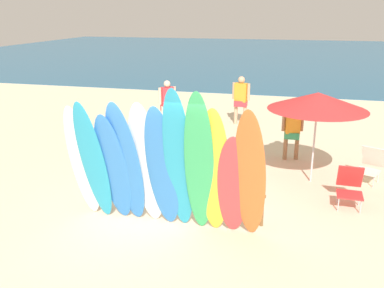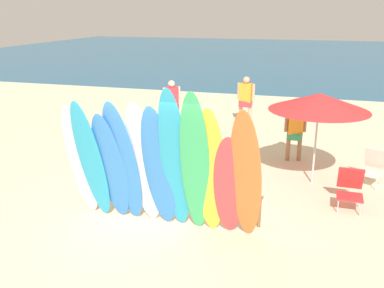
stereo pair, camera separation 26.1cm
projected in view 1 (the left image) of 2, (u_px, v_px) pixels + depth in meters
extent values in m
plane|color=beige|center=(254.00, 90.00, 21.16)|extent=(60.00, 60.00, 0.00)
cube|color=#235B7F|center=(277.00, 54.00, 38.38)|extent=(60.00, 40.00, 0.02)
cylinder|color=brown|center=(94.00, 192.00, 8.56)|extent=(0.07, 0.07, 0.60)
cylinder|color=brown|center=(262.00, 211.00, 7.75)|extent=(0.07, 0.07, 0.60)
cylinder|color=brown|center=(173.00, 187.00, 8.07)|extent=(3.53, 0.06, 0.06)
ellipsoid|color=white|center=(82.00, 163.00, 7.75)|extent=(0.52, 0.70, 2.31)
ellipsoid|color=#289EC6|center=(94.00, 163.00, 7.51)|extent=(0.47, 0.87, 2.45)
ellipsoid|color=#337AD1|center=(114.00, 169.00, 7.54)|extent=(0.57, 0.78, 2.22)
ellipsoid|color=#337AD1|center=(126.00, 165.00, 7.45)|extent=(0.65, 0.86, 2.45)
ellipsoid|color=white|center=(147.00, 166.00, 7.40)|extent=(0.59, 0.75, 2.44)
ellipsoid|color=#337AD1|center=(163.00, 169.00, 7.29)|extent=(0.61, 0.79, 2.41)
ellipsoid|color=#289EC6|center=(179.00, 163.00, 7.09)|extent=(0.54, 0.95, 2.75)
ellipsoid|color=#38B266|center=(199.00, 166.00, 6.99)|extent=(0.59, 0.98, 2.72)
ellipsoid|color=yellow|center=(214.00, 174.00, 7.06)|extent=(0.56, 0.77, 2.43)
ellipsoid|color=#D13D42|center=(233.00, 187.00, 7.12)|extent=(0.60, 0.70, 1.97)
ellipsoid|color=orange|center=(250.00, 177.00, 6.89)|extent=(0.60, 0.83, 2.46)
cylinder|color=#9E704C|center=(285.00, 146.00, 11.23)|extent=(0.11, 0.11, 0.73)
cylinder|color=#9E704C|center=(297.00, 146.00, 11.23)|extent=(0.11, 0.11, 0.73)
cube|color=#33A36B|center=(292.00, 135.00, 11.13)|extent=(0.39, 0.24, 0.18)
cube|color=orange|center=(293.00, 123.00, 11.03)|extent=(0.41, 0.28, 0.57)
sphere|color=#9E704C|center=(294.00, 108.00, 10.91)|extent=(0.21, 0.21, 0.21)
cylinder|color=#9E704C|center=(284.00, 121.00, 11.02)|extent=(0.09, 0.09, 0.51)
cylinder|color=#9E704C|center=(302.00, 122.00, 11.02)|extent=(0.09, 0.09, 0.51)
cylinder|color=tan|center=(236.00, 113.00, 14.73)|extent=(0.13, 0.13, 0.82)
cylinder|color=tan|center=(245.00, 114.00, 14.58)|extent=(0.13, 0.13, 0.82)
cube|color=#DB333D|center=(241.00, 103.00, 14.55)|extent=(0.44, 0.27, 0.20)
cube|color=orange|center=(241.00, 92.00, 14.43)|extent=(0.47, 0.32, 0.64)
sphere|color=tan|center=(242.00, 80.00, 14.30)|extent=(0.23, 0.23, 0.23)
cylinder|color=tan|center=(234.00, 91.00, 14.54)|extent=(0.10, 0.10, 0.57)
cylinder|color=tan|center=(249.00, 92.00, 14.30)|extent=(0.10, 0.10, 0.57)
cylinder|color=beige|center=(163.00, 117.00, 14.14)|extent=(0.12, 0.12, 0.79)
cylinder|color=beige|center=(172.00, 116.00, 14.28)|extent=(0.12, 0.12, 0.79)
cube|color=#DB333D|center=(167.00, 107.00, 14.11)|extent=(0.42, 0.26, 0.19)
cube|color=#DB333D|center=(167.00, 96.00, 13.99)|extent=(0.45, 0.43, 0.62)
sphere|color=beige|center=(167.00, 84.00, 13.86)|extent=(0.22, 0.22, 0.22)
cylinder|color=beige|center=(160.00, 96.00, 13.87)|extent=(0.10, 0.10, 0.55)
cylinder|color=beige|center=(174.00, 95.00, 14.09)|extent=(0.10, 0.10, 0.55)
cylinder|color=#B7B7BC|center=(338.00, 204.00, 8.38)|extent=(0.02, 0.02, 0.28)
cylinder|color=#B7B7BC|center=(361.00, 207.00, 8.27)|extent=(0.02, 0.02, 0.28)
cylinder|color=#B7B7BC|center=(337.00, 197.00, 8.72)|extent=(0.02, 0.02, 0.28)
cylinder|color=#B7B7BC|center=(359.00, 199.00, 8.61)|extent=(0.02, 0.02, 0.28)
cube|color=red|center=(350.00, 195.00, 8.45)|extent=(0.51, 0.46, 0.03)
cube|color=red|center=(350.00, 176.00, 8.67)|extent=(0.51, 0.26, 0.52)
cylinder|color=#B7B7BC|center=(355.00, 178.00, 9.72)|extent=(0.02, 0.02, 0.28)
cylinder|color=#B7B7BC|center=(374.00, 182.00, 9.47)|extent=(0.02, 0.02, 0.28)
cylinder|color=#B7B7BC|center=(360.00, 173.00, 10.00)|extent=(0.02, 0.02, 0.28)
cylinder|color=#B7B7BC|center=(378.00, 177.00, 9.75)|extent=(0.02, 0.02, 0.28)
cube|color=silver|center=(367.00, 171.00, 9.69)|extent=(0.64, 0.61, 0.03)
cube|color=silver|center=(373.00, 156.00, 9.86)|extent=(0.56, 0.43, 0.51)
cylinder|color=silver|center=(314.00, 140.00, 9.56)|extent=(0.04, 0.04, 2.02)
cone|color=red|center=(318.00, 101.00, 9.28)|extent=(2.21, 2.21, 0.39)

